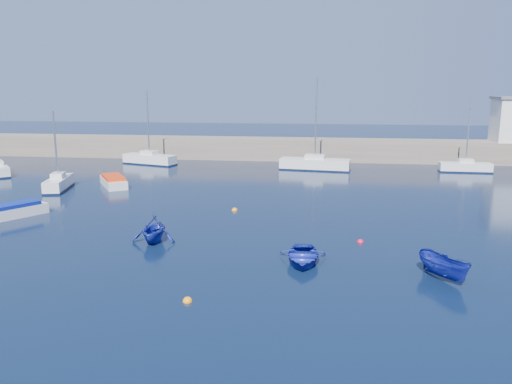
# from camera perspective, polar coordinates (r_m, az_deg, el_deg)

# --- Properties ---
(ground) EXTENTS (220.00, 220.00, 0.00)m
(ground) POSITION_cam_1_polar(r_m,az_deg,el_deg) (19.66, -8.14, -15.22)
(ground) COLOR black
(ground) RESTS_ON ground
(back_wall) EXTENTS (96.00, 4.50, 2.60)m
(back_wall) POSITION_cam_1_polar(r_m,az_deg,el_deg) (63.46, 3.20, 4.94)
(back_wall) COLOR #746759
(back_wall) RESTS_ON ground
(sailboat_3) EXTENTS (2.63, 5.30, 6.93)m
(sailboat_3) POSITION_cam_1_polar(r_m,az_deg,el_deg) (47.73, -21.63, 0.98)
(sailboat_3) COLOR silver
(sailboat_3) RESTS_ON ground
(sailboat_5) EXTENTS (6.79, 3.71, 8.67)m
(sailboat_5) POSITION_cam_1_polar(r_m,az_deg,el_deg) (60.51, -12.07, 3.73)
(sailboat_5) COLOR silver
(sailboat_5) RESTS_ON ground
(sailboat_6) EXTENTS (7.85, 3.11, 9.99)m
(sailboat_6) POSITION_cam_1_polar(r_m,az_deg,el_deg) (55.54, 6.74, 3.23)
(sailboat_6) COLOR silver
(sailboat_6) RESTS_ON ground
(sailboat_7) EXTENTS (5.36, 1.60, 7.14)m
(sailboat_7) POSITION_cam_1_polar(r_m,az_deg,el_deg) (58.20, 22.80, 2.67)
(sailboat_7) COLOR silver
(sailboat_7) RESTS_ON ground
(motorboat_1) EXTENTS (3.29, 4.16, 0.98)m
(motorboat_1) POSITION_cam_1_polar(r_m,az_deg,el_deg) (38.92, -25.67, -1.88)
(motorboat_1) COLOR silver
(motorboat_1) RESTS_ON ground
(motorboat_2) EXTENTS (4.08, 4.98, 1.00)m
(motorboat_2) POSITION_cam_1_polar(r_m,az_deg,el_deg) (47.71, -15.98, 1.19)
(motorboat_2) COLOR silver
(motorboat_2) RESTS_ON ground
(dinghy_center) EXTENTS (2.60, 3.57, 0.73)m
(dinghy_center) POSITION_cam_1_polar(r_m,az_deg,el_deg) (26.09, 5.33, -7.32)
(dinghy_center) COLOR navy
(dinghy_center) RESTS_ON ground
(dinghy_left) EXTENTS (2.75, 3.12, 1.55)m
(dinghy_left) POSITION_cam_1_polar(r_m,az_deg,el_deg) (29.91, -11.61, -4.18)
(dinghy_left) COLOR navy
(dinghy_left) RESTS_ON ground
(dinghy_right) EXTENTS (2.58, 3.22, 1.18)m
(dinghy_right) POSITION_cam_1_polar(r_m,az_deg,el_deg) (25.41, 20.69, -8.05)
(dinghy_right) COLOR navy
(dinghy_right) RESTS_ON ground
(buoy_0) EXTENTS (0.42, 0.42, 0.42)m
(buoy_0) POSITION_cam_1_polar(r_m,az_deg,el_deg) (21.87, -7.82, -12.30)
(buoy_0) COLOR orange
(buoy_0) RESTS_ON ground
(buoy_1) EXTENTS (0.40, 0.40, 0.40)m
(buoy_1) POSITION_cam_1_polar(r_m,az_deg,el_deg) (30.06, 11.83, -5.65)
(buoy_1) COLOR red
(buoy_1) RESTS_ON ground
(buoy_3) EXTENTS (0.44, 0.44, 0.44)m
(buoy_3) POSITION_cam_1_polar(r_m,az_deg,el_deg) (36.92, -2.46, -2.13)
(buoy_3) COLOR orange
(buoy_3) RESTS_ON ground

